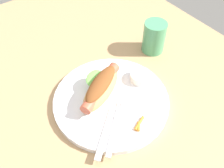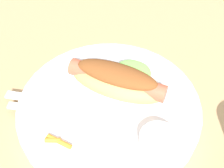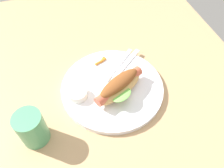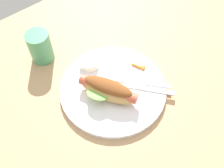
{
  "view_description": "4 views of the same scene",
  "coord_description": "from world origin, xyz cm",
  "px_view_note": "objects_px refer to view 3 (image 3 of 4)",
  "views": [
    {
      "loc": [
        34.52,
        -25.09,
        52.87
      ],
      "look_at": [
        1.76,
        -0.54,
        5.86
      ],
      "focal_mm": 40.7,
      "sensor_mm": 36.0,
      "label": 1
    },
    {
      "loc": [
        21.82,
        21.9,
        40.62
      ],
      "look_at": [
        0.65,
        -3.05,
        3.7
      ],
      "focal_mm": 49.19,
      "sensor_mm": 36.0,
      "label": 2
    },
    {
      "loc": [
        -35.65,
        10.37,
        53.85
      ],
      "look_at": [
        1.71,
        -1.12,
        3.75
      ],
      "focal_mm": 36.48,
      "sensor_mm": 36.0,
      "label": 3
    },
    {
      "loc": [
        -22.52,
        -31.77,
        61.47
      ],
      "look_at": [
        1.9,
        -1.92,
        4.28
      ],
      "focal_mm": 41.53,
      "sensor_mm": 36.0,
      "label": 4
    }
  ],
  "objects_px": {
    "hot_dog": "(119,85)",
    "plate": "(112,88)",
    "fork": "(119,64)",
    "drinking_cup": "(32,128)",
    "sauce_ramekin": "(77,94)",
    "knife": "(126,63)",
    "carrot_garnish": "(101,61)"
  },
  "relations": [
    {
      "from": "hot_dog",
      "to": "plate",
      "type": "bearing_deg",
      "value": -90.96
    },
    {
      "from": "fork",
      "to": "drinking_cup",
      "type": "bearing_deg",
      "value": -10.85
    },
    {
      "from": "sauce_ramekin",
      "to": "hot_dog",
      "type": "bearing_deg",
      "value": -99.3
    },
    {
      "from": "knife",
      "to": "sauce_ramekin",
      "type": "bearing_deg",
      "value": -15.14
    },
    {
      "from": "plate",
      "to": "sauce_ramekin",
      "type": "height_order",
      "value": "sauce_ramekin"
    },
    {
      "from": "drinking_cup",
      "to": "hot_dog",
      "type": "bearing_deg",
      "value": -74.8
    },
    {
      "from": "hot_dog",
      "to": "drinking_cup",
      "type": "height_order",
      "value": "drinking_cup"
    },
    {
      "from": "sauce_ramekin",
      "to": "carrot_garnish",
      "type": "distance_m",
      "value": 0.15
    },
    {
      "from": "hot_dog",
      "to": "carrot_garnish",
      "type": "distance_m",
      "value": 0.13
    },
    {
      "from": "plate",
      "to": "hot_dog",
      "type": "bearing_deg",
      "value": -153.66
    },
    {
      "from": "knife",
      "to": "carrot_garnish",
      "type": "relative_size",
      "value": 3.55
    },
    {
      "from": "sauce_ramekin",
      "to": "drinking_cup",
      "type": "bearing_deg",
      "value": 123.92
    },
    {
      "from": "knife",
      "to": "carrot_garnish",
      "type": "height_order",
      "value": "carrot_garnish"
    },
    {
      "from": "carrot_garnish",
      "to": "drinking_cup",
      "type": "relative_size",
      "value": 0.42
    },
    {
      "from": "plate",
      "to": "sauce_ramekin",
      "type": "bearing_deg",
      "value": 92.89
    },
    {
      "from": "hot_dog",
      "to": "fork",
      "type": "distance_m",
      "value": 0.11
    },
    {
      "from": "sauce_ramekin",
      "to": "knife",
      "type": "height_order",
      "value": "sauce_ramekin"
    },
    {
      "from": "knife",
      "to": "carrot_garnish",
      "type": "distance_m",
      "value": 0.08
    },
    {
      "from": "knife",
      "to": "drinking_cup",
      "type": "distance_m",
      "value": 0.34
    },
    {
      "from": "plate",
      "to": "sauce_ramekin",
      "type": "relative_size",
      "value": 5.33
    },
    {
      "from": "plate",
      "to": "fork",
      "type": "xyz_separation_m",
      "value": [
        0.08,
        -0.05,
        0.01
      ]
    },
    {
      "from": "plate",
      "to": "hot_dog",
      "type": "distance_m",
      "value": 0.05
    },
    {
      "from": "hot_dog",
      "to": "carrot_garnish",
      "type": "height_order",
      "value": "hot_dog"
    },
    {
      "from": "plate",
      "to": "hot_dog",
      "type": "height_order",
      "value": "hot_dog"
    },
    {
      "from": "fork",
      "to": "carrot_garnish",
      "type": "relative_size",
      "value": 3.02
    },
    {
      "from": "sauce_ramekin",
      "to": "plate",
      "type": "bearing_deg",
      "value": -87.11
    },
    {
      "from": "fork",
      "to": "knife",
      "type": "height_order",
      "value": "same"
    },
    {
      "from": "sauce_ramekin",
      "to": "carrot_garnish",
      "type": "xyz_separation_m",
      "value": [
        0.11,
        -0.1,
        -0.01
      ]
    },
    {
      "from": "hot_dog",
      "to": "sauce_ramekin",
      "type": "xyz_separation_m",
      "value": [
        0.02,
        0.11,
        -0.02
      ]
    },
    {
      "from": "carrot_garnish",
      "to": "fork",
      "type": "bearing_deg",
      "value": -117.2
    },
    {
      "from": "carrot_garnish",
      "to": "knife",
      "type": "bearing_deg",
      "value": -113.3
    },
    {
      "from": "sauce_ramekin",
      "to": "knife",
      "type": "distance_m",
      "value": 0.19
    }
  ]
}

